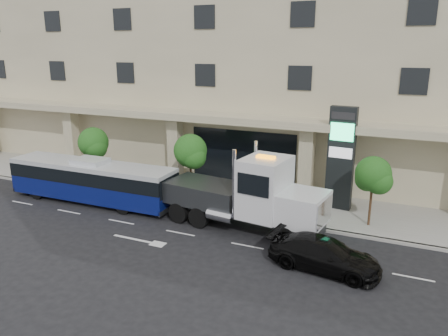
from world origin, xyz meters
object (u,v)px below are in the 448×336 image
(city_bus, at_px, (92,180))
(signage_pylon, at_px, (341,158))
(tow_truck, at_px, (249,196))
(black_sedan, at_px, (324,254))

(city_bus, bearing_deg, signage_pylon, 17.89)
(tow_truck, relative_size, signage_pylon, 1.68)
(black_sedan, bearing_deg, tow_truck, 66.68)
(tow_truck, relative_size, black_sedan, 2.08)
(city_bus, distance_m, tow_truck, 11.12)
(city_bus, height_order, tow_truck, tow_truck)
(city_bus, bearing_deg, tow_truck, -1.39)
(tow_truck, distance_m, signage_pylon, 6.75)
(city_bus, xyz_separation_m, tow_truck, (11.11, -0.14, 0.50))
(city_bus, distance_m, black_sedan, 16.18)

